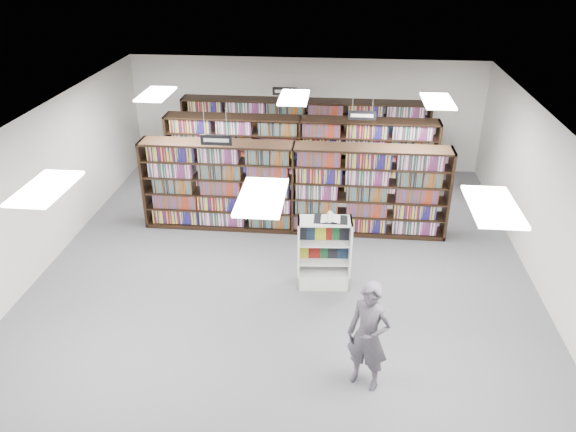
# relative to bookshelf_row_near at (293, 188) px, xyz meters

# --- Properties ---
(floor) EXTENTS (12.00, 12.00, 0.00)m
(floor) POSITION_rel_bookshelf_row_near_xyz_m (0.00, -2.00, -1.05)
(floor) COLOR #59595F
(floor) RESTS_ON ground
(ceiling) EXTENTS (10.00, 12.00, 0.10)m
(ceiling) POSITION_rel_bookshelf_row_near_xyz_m (0.00, -2.00, 2.15)
(ceiling) COLOR white
(ceiling) RESTS_ON wall_back
(wall_back) EXTENTS (10.00, 0.10, 3.20)m
(wall_back) POSITION_rel_bookshelf_row_near_xyz_m (0.00, 4.00, 0.55)
(wall_back) COLOR silver
(wall_back) RESTS_ON ground
(wall_left) EXTENTS (0.10, 12.00, 3.20)m
(wall_left) POSITION_rel_bookshelf_row_near_xyz_m (-5.00, -2.00, 0.55)
(wall_left) COLOR silver
(wall_left) RESTS_ON ground
(wall_right) EXTENTS (0.10, 12.00, 3.20)m
(wall_right) POSITION_rel_bookshelf_row_near_xyz_m (5.00, -2.00, 0.55)
(wall_right) COLOR silver
(wall_right) RESTS_ON ground
(bookshelf_row_near) EXTENTS (7.00, 0.60, 2.10)m
(bookshelf_row_near) POSITION_rel_bookshelf_row_near_xyz_m (0.00, 0.00, 0.00)
(bookshelf_row_near) COLOR black
(bookshelf_row_near) RESTS_ON floor
(bookshelf_row_mid) EXTENTS (7.00, 0.60, 2.10)m
(bookshelf_row_mid) POSITION_rel_bookshelf_row_near_xyz_m (0.00, 2.00, 0.00)
(bookshelf_row_mid) COLOR black
(bookshelf_row_mid) RESTS_ON floor
(bookshelf_row_far) EXTENTS (7.00, 0.60, 2.10)m
(bookshelf_row_far) POSITION_rel_bookshelf_row_near_xyz_m (0.00, 3.70, 0.00)
(bookshelf_row_far) COLOR black
(bookshelf_row_far) RESTS_ON floor
(aisle_sign_left) EXTENTS (0.65, 0.02, 0.80)m
(aisle_sign_left) POSITION_rel_bookshelf_row_near_xyz_m (-1.50, -1.00, 1.48)
(aisle_sign_left) COLOR #B2B2B7
(aisle_sign_left) RESTS_ON ceiling
(aisle_sign_right) EXTENTS (0.65, 0.02, 0.80)m
(aisle_sign_right) POSITION_rel_bookshelf_row_near_xyz_m (1.50, 1.00, 1.48)
(aisle_sign_right) COLOR #B2B2B7
(aisle_sign_right) RESTS_ON ceiling
(aisle_sign_center) EXTENTS (0.65, 0.02, 0.80)m
(aisle_sign_center) POSITION_rel_bookshelf_row_near_xyz_m (-0.50, 3.00, 1.48)
(aisle_sign_center) COLOR #B2B2B7
(aisle_sign_center) RESTS_ON ceiling
(troffer_front_left) EXTENTS (0.60, 1.20, 0.04)m
(troffer_front_left) POSITION_rel_bookshelf_row_near_xyz_m (-3.00, -5.00, 2.11)
(troffer_front_left) COLOR white
(troffer_front_left) RESTS_ON ceiling
(troffer_front_center) EXTENTS (0.60, 1.20, 0.04)m
(troffer_front_center) POSITION_rel_bookshelf_row_near_xyz_m (0.00, -5.00, 2.11)
(troffer_front_center) COLOR white
(troffer_front_center) RESTS_ON ceiling
(troffer_front_right) EXTENTS (0.60, 1.20, 0.04)m
(troffer_front_right) POSITION_rel_bookshelf_row_near_xyz_m (3.00, -5.00, 2.11)
(troffer_front_right) COLOR white
(troffer_front_right) RESTS_ON ceiling
(troffer_back_left) EXTENTS (0.60, 1.20, 0.04)m
(troffer_back_left) POSITION_rel_bookshelf_row_near_xyz_m (-3.00, 0.00, 2.11)
(troffer_back_left) COLOR white
(troffer_back_left) RESTS_ON ceiling
(troffer_back_center) EXTENTS (0.60, 1.20, 0.04)m
(troffer_back_center) POSITION_rel_bookshelf_row_near_xyz_m (0.00, 0.00, 2.11)
(troffer_back_center) COLOR white
(troffer_back_center) RESTS_ON ceiling
(troffer_back_right) EXTENTS (0.60, 1.20, 0.04)m
(troffer_back_right) POSITION_rel_bookshelf_row_near_xyz_m (3.00, 0.00, 2.11)
(troffer_back_right) COLOR white
(troffer_back_right) RESTS_ON ceiling
(endcap_display) EXTENTS (1.07, 0.59, 1.45)m
(endcap_display) POSITION_rel_bookshelf_row_near_xyz_m (0.79, -2.23, -0.56)
(endcap_display) COLOR silver
(endcap_display) RESTS_ON floor
(open_book) EXTENTS (0.64, 0.37, 0.13)m
(open_book) POSITION_rel_bookshelf_row_near_xyz_m (0.89, -2.25, 0.43)
(open_book) COLOR black
(open_book) RESTS_ON endcap_display
(shopper) EXTENTS (0.79, 0.68, 1.83)m
(shopper) POSITION_rel_bookshelf_row_near_xyz_m (1.55, -4.96, -0.13)
(shopper) COLOR #4F4A55
(shopper) RESTS_ON floor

